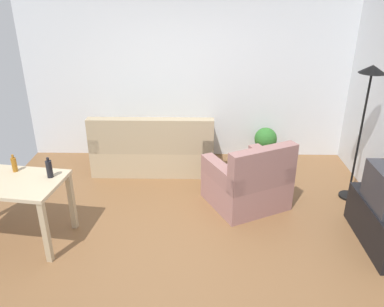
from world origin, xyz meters
TOP-DOWN VIEW (x-y plane):
  - ground_plane at (0.00, 0.00)m, footprint 5.20×4.40m
  - wall_rear at (0.00, 2.20)m, footprint 5.20×0.10m
  - couch at (-0.51, 1.59)m, footprint 1.83×0.84m
  - tv_stand at (2.25, -0.26)m, footprint 0.44×1.10m
  - torchiere_lamp at (2.25, 0.75)m, footprint 0.32×0.32m
  - desk at (-1.90, -0.26)m, footprint 1.28×0.86m
  - potted_plant at (1.26, 1.90)m, footprint 0.36×0.36m
  - armchair at (0.83, 0.53)m, footprint 1.18×1.15m
  - bottle_amber at (-1.88, -0.05)m, footprint 0.06×0.06m
  - bottle_dark at (-1.44, -0.18)m, footprint 0.07×0.07m

SIDE VIEW (x-z plane):
  - ground_plane at x=0.00m, z-range -0.02..0.00m
  - tv_stand at x=2.25m, z-range 0.00..0.48m
  - couch at x=-0.51m, z-range -0.15..0.77m
  - armchair at x=0.83m, z-range -0.14..0.78m
  - potted_plant at x=1.26m, z-range 0.05..0.62m
  - desk at x=-1.90m, z-range 0.27..1.03m
  - bottle_amber at x=-1.88m, z-range 0.74..0.95m
  - bottle_dark at x=-1.44m, z-range 0.74..0.98m
  - wall_rear at x=0.00m, z-range 0.00..2.70m
  - torchiere_lamp at x=2.25m, z-range 0.51..2.32m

